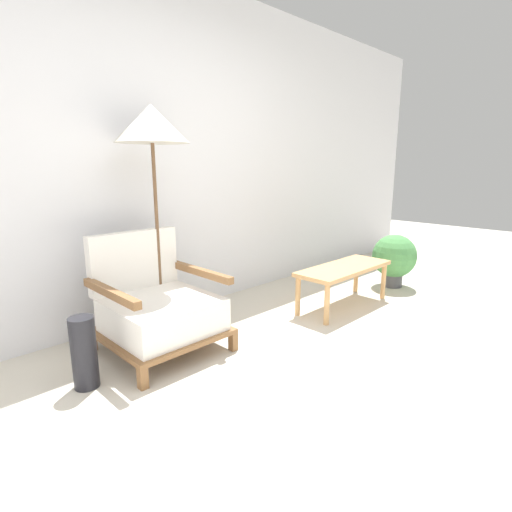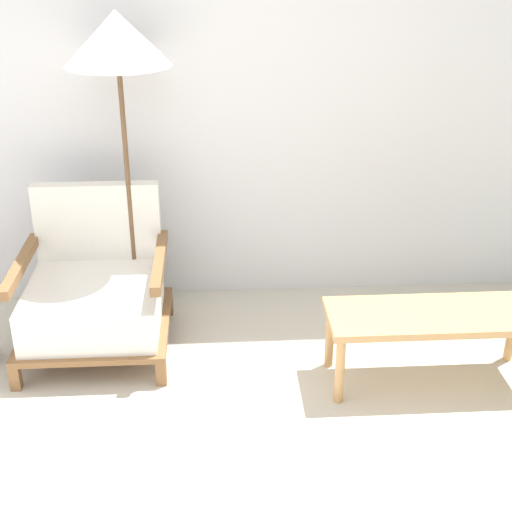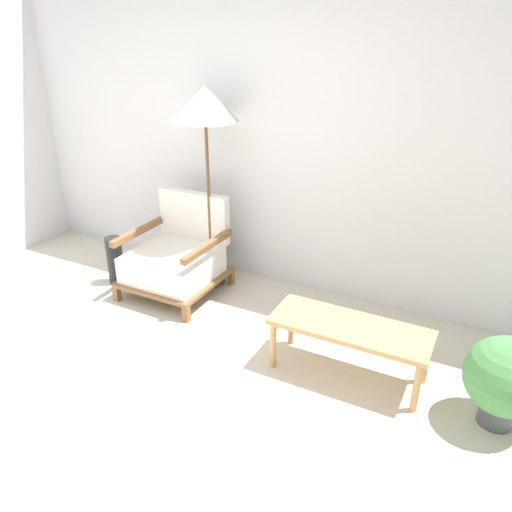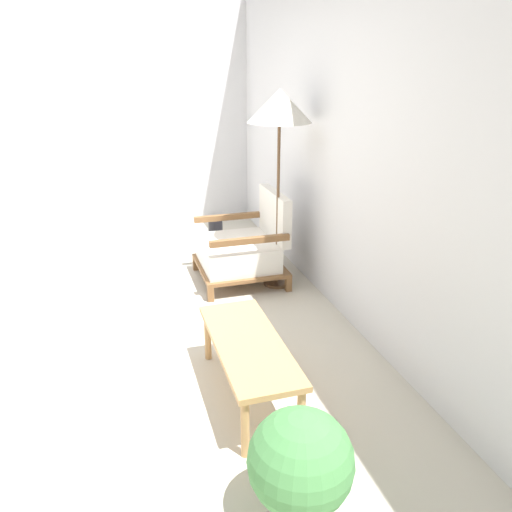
{
  "view_description": "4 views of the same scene",
  "coord_description": "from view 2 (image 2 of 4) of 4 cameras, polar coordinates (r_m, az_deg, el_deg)",
  "views": [
    {
      "loc": [
        -1.77,
        -0.84,
        1.25
      ],
      "look_at": [
        0.38,
        1.32,
        0.55
      ],
      "focal_mm": 28.0,
      "sensor_mm": 36.0,
      "label": 1
    },
    {
      "loc": [
        0.19,
        -1.8,
        2.02
      ],
      "look_at": [
        0.38,
        1.32,
        0.55
      ],
      "focal_mm": 50.0,
      "sensor_mm": 36.0,
      "label": 2
    },
    {
      "loc": [
        1.89,
        -1.57,
        2.07
      ],
      "look_at": [
        0.38,
        1.32,
        0.55
      ],
      "focal_mm": 35.0,
      "sensor_mm": 36.0,
      "label": 3
    },
    {
      "loc": [
        3.56,
        0.37,
        1.86
      ],
      "look_at": [
        0.38,
        1.32,
        0.55
      ],
      "focal_mm": 35.0,
      "sensor_mm": 36.0,
      "label": 4
    }
  ],
  "objects": [
    {
      "name": "armchair",
      "position": [
        3.73,
        -12.74,
        -2.86
      ],
      "size": [
        0.74,
        0.73,
        0.79
      ],
      "color": "brown",
      "rests_on": "ground_plane"
    },
    {
      "name": "floor_lamp",
      "position": [
        3.57,
        -11.04,
        16.12
      ],
      "size": [
        0.52,
        0.52,
        1.65
      ],
      "color": "brown",
      "rests_on": "ground_plane"
    },
    {
      "name": "wall_back",
      "position": [
        3.91,
        -6.49,
        15.13
      ],
      "size": [
        8.0,
        0.06,
        2.7
      ],
      "color": "silver",
      "rests_on": "ground_plane"
    },
    {
      "name": "coffee_table",
      "position": [
        3.45,
        13.99,
        -5.11
      ],
      "size": [
        1.0,
        0.38,
        0.37
      ],
      "color": "tan",
      "rests_on": "ground_plane"
    }
  ]
}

